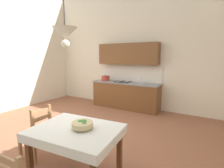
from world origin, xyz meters
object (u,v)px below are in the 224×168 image
Objects in this scene: dining_chair_tv_side at (37,133)px; fruit_bowl at (82,124)px; kitchen_cabinetry at (126,83)px; dining_table at (76,137)px; pendant_lamp at (65,34)px.

fruit_bowl is at bearing 0.68° from dining_chair_tv_side.
kitchen_cabinetry is 2.51× the size of dining_chair_tv_side.
kitchen_cabinetry is at bearing 106.04° from fruit_bowl.
fruit_bowl is at bearing 27.99° from dining_table.
kitchen_cabinetry is 3.58m from fruit_bowl.
kitchen_cabinetry is at bearing 89.17° from dining_chair_tv_side.
fruit_bowl is (0.09, 0.05, 0.20)m from dining_table.
dining_chair_tv_side is 3.10× the size of fruit_bowl.
pendant_lamp is at bearing -133.25° from dining_table.
fruit_bowl is (1.04, 0.01, 0.37)m from dining_chair_tv_side.
dining_chair_tv_side is (-0.95, 0.03, -0.17)m from dining_table.
pendant_lamp is (0.84, -3.55, 1.20)m from kitchen_cabinetry.
fruit_bowl is at bearing 37.00° from pendant_lamp.
dining_chair_tv_side is (-0.05, -3.45, -0.41)m from kitchen_cabinetry.
fruit_bowl is (0.99, -3.44, -0.04)m from kitchen_cabinetry.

